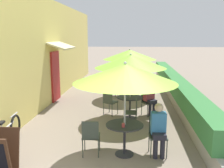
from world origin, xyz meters
name	(u,v)px	position (x,y,z in m)	size (l,w,h in m)	color
cafe_facade_wall	(55,51)	(-2.54, 7.02, 2.09)	(0.98, 14.31, 4.20)	#E0CC6B
planter_hedge	(175,87)	(2.75, 7.06, 0.54)	(0.60, 13.31, 1.01)	gray
patio_table_near	(125,132)	(0.75, 1.64, 0.57)	(0.87, 0.87, 0.74)	#28282D
patio_umbrella_near	(125,73)	(0.75, 1.64, 1.93)	(2.32, 2.32, 2.19)	#B7B7BC
cafe_chair_near_left	(158,133)	(1.52, 1.76, 0.52)	(0.43, 0.43, 0.87)	#384238
seated_patron_near_left	(159,127)	(1.53, 1.65, 0.69)	(0.35, 0.42, 1.25)	#23232D
cafe_chair_near_right	(91,135)	(-0.02, 1.51, 0.52)	(0.43, 0.43, 0.87)	#384238
coffee_cup_near	(123,125)	(0.73, 1.47, 0.79)	(0.07, 0.07, 0.09)	#B73D3D
patio_table_mid	(130,102)	(0.83, 4.26, 0.57)	(0.87, 0.87, 0.74)	#28282D
patio_umbrella_mid	(130,61)	(0.83, 4.26, 1.93)	(2.32, 2.32, 2.19)	#B7B7BC
cafe_chair_mid_left	(109,101)	(0.11, 4.56, 0.52)	(0.54, 0.54, 0.87)	#384238
cafe_chair_mid_right	(133,110)	(0.93, 3.49, 0.52)	(0.41, 0.41, 0.87)	#384238
cafe_chair_mid_back	(148,100)	(1.45, 4.74, 0.52)	(0.55, 0.55, 0.87)	#384238
seated_patron_mid_back	(150,96)	(1.51, 4.64, 0.69)	(0.48, 0.51, 1.25)	#23232D
patio_table_far	(129,85)	(0.74, 7.20, 0.57)	(0.87, 0.87, 0.74)	#28282D
patio_umbrella_far	(130,55)	(0.74, 7.20, 1.93)	(2.32, 2.32, 2.19)	#B7B7BC
cafe_chair_far_left	(112,85)	(-0.03, 7.30, 0.52)	(0.48, 0.48, 0.87)	#384238
cafe_chair_far_right	(147,87)	(1.52, 7.10, 0.52)	(0.48, 0.48, 0.87)	#384238
bicycle_leaning	(7,133)	(-2.20, 1.84, 0.34)	(0.20, 1.67, 0.74)	black
menu_board	(0,156)	(-1.62, 0.45, 0.46)	(0.64, 0.66, 0.94)	#422819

